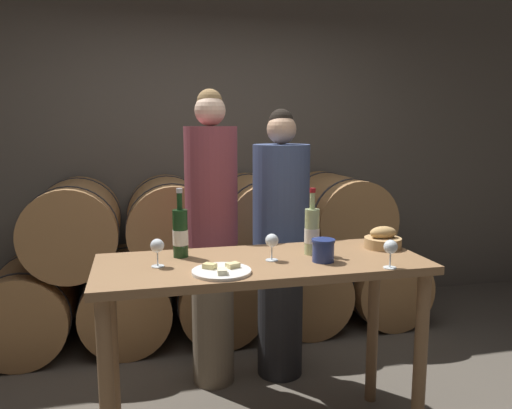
% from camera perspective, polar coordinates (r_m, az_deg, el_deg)
% --- Properties ---
extents(stone_wall_back, '(10.00, 0.12, 3.20)m').
position_cam_1_polar(stone_wall_back, '(4.32, -6.08, 9.02)').
color(stone_wall_back, '#60594F').
rests_on(stone_wall_back, ground_plane).
extents(barrel_stack, '(3.34, 0.87, 1.21)m').
position_cam_1_polar(barrel_stack, '(3.91, -4.75, -6.27)').
color(barrel_stack, '#9E7042').
rests_on(barrel_stack, ground_plane).
extents(tasting_table, '(1.56, 0.61, 0.96)m').
position_cam_1_polar(tasting_table, '(2.44, 0.69, -9.87)').
color(tasting_table, olive).
rests_on(tasting_table, ground_plane).
extents(person_left, '(0.31, 0.31, 1.81)m').
position_cam_1_polar(person_left, '(3.03, -5.08, -3.68)').
color(person_left, '#756651').
rests_on(person_left, ground_plane).
extents(person_right, '(0.35, 0.35, 1.70)m').
position_cam_1_polar(person_right, '(3.14, 2.84, -4.55)').
color(person_right, '#232326').
rests_on(person_right, ground_plane).
extents(wine_bottle_red, '(0.08, 0.08, 0.34)m').
position_cam_1_polar(wine_bottle_red, '(2.46, -8.64, -3.23)').
color(wine_bottle_red, '#193819').
rests_on(wine_bottle_red, tasting_table).
extents(wine_bottle_white, '(0.08, 0.08, 0.33)m').
position_cam_1_polar(wine_bottle_white, '(2.50, 6.41, -3.04)').
color(wine_bottle_white, '#ADBC7F').
rests_on(wine_bottle_white, tasting_table).
extents(blue_crock, '(0.11, 0.11, 0.11)m').
position_cam_1_polar(blue_crock, '(2.38, 7.69, -5.09)').
color(blue_crock, navy).
rests_on(blue_crock, tasting_table).
extents(bread_basket, '(0.19, 0.19, 0.11)m').
position_cam_1_polar(bread_basket, '(2.71, 14.30, -3.92)').
color(bread_basket, tan).
rests_on(bread_basket, tasting_table).
extents(cheese_plate, '(0.26, 0.26, 0.04)m').
position_cam_1_polar(cheese_plate, '(2.20, -3.96, -7.58)').
color(cheese_plate, white).
rests_on(cheese_plate, tasting_table).
extents(wine_glass_far_left, '(0.06, 0.06, 0.13)m').
position_cam_1_polar(wine_glass_far_left, '(2.31, -11.22, -4.78)').
color(wine_glass_far_left, white).
rests_on(wine_glass_far_left, tasting_table).
extents(wine_glass_left, '(0.06, 0.06, 0.13)m').
position_cam_1_polar(wine_glass_left, '(2.37, 1.82, -4.25)').
color(wine_glass_left, white).
rests_on(wine_glass_left, tasting_table).
extents(wine_glass_center, '(0.06, 0.06, 0.13)m').
position_cam_1_polar(wine_glass_center, '(2.32, 15.13, -4.83)').
color(wine_glass_center, white).
rests_on(wine_glass_center, tasting_table).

